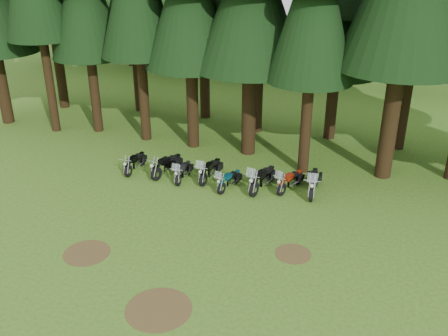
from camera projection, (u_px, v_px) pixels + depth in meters
The scene contains 17 objects.
ground at pixel (180, 240), 19.94m from camera, with size 120.00×120.00×0.00m, color #38651A.
decid_1 at pixel (128, 1), 44.30m from camera, with size 7.91×7.69×9.88m.
decid_2 at pixel (181, 16), 42.19m from camera, with size 6.72×6.53×8.40m.
decid_3 at pixel (247, 24), 41.00m from camera, with size 6.12×5.95×7.65m.
decid_4 at pixel (326, 28), 40.24m from camera, with size 5.93×5.76×7.41m.
decid_5 at pixel (418, 8), 36.96m from camera, with size 8.45×8.21×10.56m.
dirt_patch_0 at pixel (87, 253), 19.10m from camera, with size 1.80×1.80×0.01m, color #4C3D1E.
dirt_patch_1 at pixel (293, 254), 19.04m from camera, with size 1.40×1.40×0.01m, color #4C3D1E.
dirt_patch_2 at pixel (159, 309), 16.21m from camera, with size 2.20×2.20×0.01m, color #4C3D1E.
motorcycle_0 at pixel (135, 163), 25.65m from camera, with size 0.29×2.11×0.86m.
motorcycle_1 at pixel (167, 166), 25.24m from camera, with size 0.77×2.29×0.95m.
motorcycle_2 at pixel (183, 172), 24.71m from camera, with size 0.40×2.03×1.28m.
motorcycle_3 at pixel (210, 171), 24.71m from camera, with size 0.54×2.30×1.44m.
motorcycle_4 at pixel (229, 181), 23.84m from camera, with size 0.73×1.98×1.25m.
motorcycle_5 at pixel (262, 179), 23.72m from camera, with size 0.83×2.49×1.57m.
motorcycle_6 at pixel (290, 181), 23.69m from camera, with size 1.00×2.11×1.36m.
motorcycle_7 at pixel (313, 183), 23.38m from camera, with size 0.55×2.48×1.55m.
Camera 1 is at (7.15, -15.40, 10.99)m, focal length 40.00 mm.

